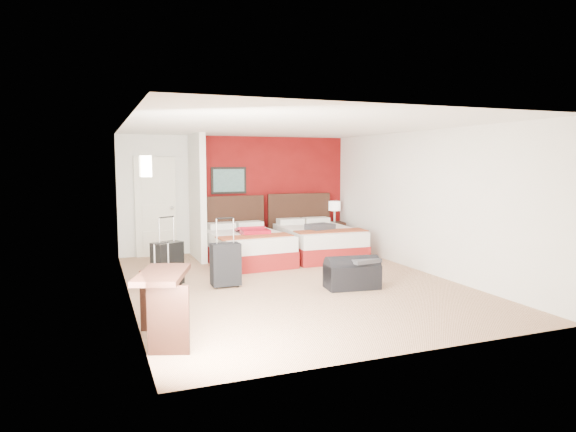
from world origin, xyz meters
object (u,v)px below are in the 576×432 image
suitcase_charcoal (226,266)px  nightstand (334,235)px  suitcase_navy (162,287)px  table_lamp (334,212)px  suitcase_black (167,265)px  desk (163,307)px  duffel_bag (352,275)px  bed_right (318,242)px  bed_left (246,248)px  red_suitcase_open (252,231)px

suitcase_charcoal → nightstand: bearing=39.4°
nightstand → suitcase_navy: bearing=-134.3°
table_lamp → suitcase_black: (-4.06, -2.32, -0.49)m
desk → duffel_bag: bearing=43.3°
bed_right → suitcase_black: (-3.26, -1.44, 0.04)m
bed_right → table_lamp: (0.80, 0.88, 0.52)m
nightstand → duffel_bag: 3.76m
bed_left → suitcase_charcoal: (-0.85, -1.74, 0.04)m
bed_right → suitcase_black: bearing=-153.6°
bed_left → suitcase_navy: (-1.90, -2.40, -0.05)m
red_suitcase_open → duffel_bag: (0.85, -2.44, -0.42)m
bed_left → suitcase_charcoal: bearing=-119.8°
bed_right → desk: (-3.65, -3.95, 0.09)m
suitcase_navy → bed_left: bearing=30.5°
nightstand → table_lamp: size_ratio=1.24×
bed_right → duffel_bag: bed_right is taller
nightstand → duffel_bag: nightstand is taller
nightstand → suitcase_black: size_ratio=0.87×
nightstand → suitcase_black: bearing=-142.6°
suitcase_charcoal → duffel_bag: suitcase_charcoal is taller
bed_right → desk: desk is taller
bed_left → red_suitcase_open: 0.37m
table_lamp → suitcase_black: 4.70m
table_lamp → suitcase_charcoal: table_lamp is taller
suitcase_charcoal → red_suitcase_open: bearing=59.7°
bed_left → desk: size_ratio=2.09×
red_suitcase_open → bed_right: bearing=9.3°
duffel_bag → desk: size_ratio=0.88×
suitcase_charcoal → suitcase_navy: (-1.05, -0.66, -0.09)m
bed_left → table_lamp: 2.61m
nightstand → red_suitcase_open: bearing=-147.6°
red_suitcase_open → nightstand: bearing=27.4°
nightstand → duffel_bag: (-1.42, -3.48, -0.09)m
suitcase_navy → table_lamp: bearing=16.9°
nightstand → table_lamp: 0.53m
table_lamp → desk: (-4.45, -4.83, -0.43)m
red_suitcase_open → desk: bearing=-117.2°
table_lamp → suitcase_navy: table_lamp is taller
red_suitcase_open → nightstand: size_ratio=1.24×
bed_left → suitcase_charcoal: 1.94m
bed_left → desk: bearing=-122.0°
table_lamp → duffel_bag: (-1.42, -3.48, -0.61)m
suitcase_black → desk: desk is taller
suitcase_charcoal → bed_right: bearing=36.5°
nightstand → desk: 6.57m
bed_left → duffel_bag: size_ratio=2.38×
suitcase_charcoal → duffel_bag: 1.97m
nightstand → suitcase_charcoal: (-3.22, -2.69, 0.04)m
table_lamp → desk: bearing=-132.7°
suitcase_charcoal → suitcase_navy: bearing=-148.4°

